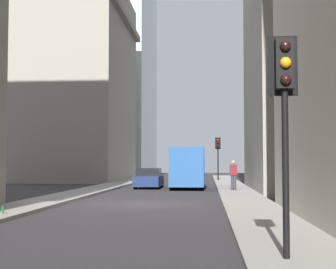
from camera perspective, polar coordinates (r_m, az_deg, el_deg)
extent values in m
plane|color=#302D30|center=(22.87, -2.59, -7.69)|extent=(135.00, 135.00, 0.00)
cube|color=gray|center=(23.84, -13.48, -7.25)|extent=(90.00, 2.20, 0.14)
cube|color=gray|center=(22.77, 8.82, -7.50)|extent=(90.00, 2.20, 0.14)
cube|color=gray|center=(53.48, -10.17, 5.42)|extent=(16.66, 10.00, 19.42)
cube|color=gray|center=(53.80, -4.55, 12.49)|extent=(16.66, 0.50, 0.60)
cube|color=#285699|center=(35.06, 2.16, -3.57)|extent=(4.60, 2.25, 2.60)
cube|color=#38383D|center=(38.26, 2.35, -4.05)|extent=(1.90, 2.25, 1.90)
cube|color=black|center=(38.25, 2.35, -3.15)|extent=(1.92, 2.09, 0.64)
cylinder|color=black|center=(38.26, 3.84, -5.18)|extent=(0.88, 0.28, 0.88)
cylinder|color=black|center=(38.33, 0.88, -5.18)|extent=(0.88, 0.28, 0.88)
cylinder|color=black|center=(33.66, 3.76, -5.46)|extent=(0.88, 0.28, 0.88)
cylinder|color=black|center=(33.74, 0.40, -5.46)|extent=(0.88, 0.28, 0.88)
cube|color=navy|center=(36.72, -2.13, -5.13)|extent=(4.30, 1.78, 0.70)
cube|color=black|center=(36.90, -2.09, -4.16)|extent=(2.10, 1.58, 0.54)
cylinder|color=black|center=(35.30, -1.12, -5.55)|extent=(0.64, 0.22, 0.64)
cylinder|color=black|center=(35.49, -3.64, -5.53)|extent=(0.64, 0.22, 0.64)
cylinder|color=black|center=(37.99, -0.73, -5.38)|extent=(0.64, 0.22, 0.64)
cylinder|color=black|center=(38.16, -3.07, -5.36)|extent=(0.64, 0.22, 0.64)
cylinder|color=black|center=(9.39, 12.88, -4.19)|extent=(0.12, 0.12, 3.00)
cube|color=black|center=(9.56, 12.74, 7.59)|extent=(0.28, 0.32, 0.90)
cube|color=black|center=(9.71, 12.61, 7.42)|extent=(0.03, 0.52, 1.10)
sphere|color=black|center=(9.46, 12.86, 9.55)|extent=(0.20, 0.20, 0.20)
sphere|color=orange|center=(9.40, 12.88, 7.76)|extent=(0.20, 0.20, 0.20)
sphere|color=black|center=(9.35, 12.91, 5.96)|extent=(0.20, 0.20, 0.20)
cylinder|color=black|center=(49.43, 5.56, -3.26)|extent=(0.12, 0.12, 3.07)
cube|color=black|center=(49.47, 5.55, -0.97)|extent=(0.28, 0.32, 0.90)
cube|color=black|center=(49.62, 5.54, -0.97)|extent=(0.03, 0.52, 1.10)
sphere|color=red|center=(49.32, 5.55, -0.61)|extent=(0.20, 0.20, 0.20)
sphere|color=black|center=(49.31, 5.55, -0.96)|extent=(0.20, 0.20, 0.20)
sphere|color=black|center=(49.30, 5.55, -1.31)|extent=(0.20, 0.20, 0.20)
cylinder|color=#33333D|center=(31.74, 7.42, -5.31)|extent=(0.16, 0.16, 0.90)
cylinder|color=#33333D|center=(31.73, 7.11, -5.32)|extent=(0.16, 0.16, 0.90)
cube|color=maroon|center=(31.71, 7.25, -3.91)|extent=(0.26, 0.44, 0.65)
sphere|color=tan|center=(31.71, 7.25, -3.05)|extent=(0.22, 0.22, 0.22)
cylinder|color=#236033|center=(18.06, -17.80, -8.01)|extent=(0.07, 0.07, 0.20)
cylinder|color=#236033|center=(18.05, -17.79, -7.58)|extent=(0.03, 0.03, 0.07)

